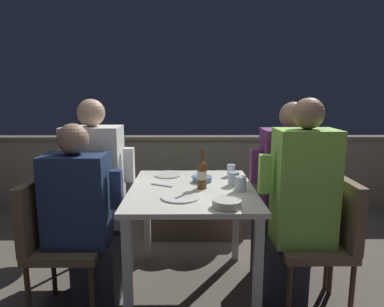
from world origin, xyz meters
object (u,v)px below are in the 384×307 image
chair_left_far (74,214)px  chair_right_near (327,231)px  person_navy_jumper (83,219)px  chair_left_near (53,232)px  person_purple_stripe (285,194)px  person_green_blouse (298,206)px  person_white_polo (99,193)px  chair_right_far (311,214)px  beer_bottle (202,173)px  potted_plant (59,203)px

chair_left_far → chair_right_near: size_ratio=1.00×
person_navy_jumper → chair_left_far: person_navy_jumper is taller
chair_left_near → person_navy_jumper: size_ratio=0.71×
chair_left_far → person_purple_stripe: person_purple_stripe is taller
person_navy_jumper → person_green_blouse: (1.36, 0.00, 0.08)m
chair_left_near → person_white_polo: size_ratio=0.64×
chair_right_far → person_navy_jumper: bearing=-168.3°
beer_bottle → chair_left_near: bearing=-170.7°
person_green_blouse → beer_bottle: person_green_blouse is taller
potted_plant → chair_left_near: bearing=-71.6°
person_navy_jumper → chair_right_near: person_navy_jumper is taller
person_navy_jumper → chair_right_near: size_ratio=1.41×
person_green_blouse → person_purple_stripe: person_green_blouse is taller
chair_right_far → potted_plant: bearing=166.2°
chair_left_near → person_purple_stripe: 1.60m
person_navy_jumper → beer_bottle: person_navy_jumper is taller
chair_right_far → chair_right_near: bearing=-90.9°
person_navy_jumper → person_white_polo: size_ratio=0.90×
chair_right_far → person_purple_stripe: 0.25m
chair_left_near → potted_plant: (-0.27, 0.82, -0.08)m
chair_left_near → chair_left_far: bearing=85.6°
person_white_polo → beer_bottle: 0.77m
chair_right_far → chair_left_near: bearing=-169.6°
chair_right_near → person_purple_stripe: 0.40m
person_purple_stripe → beer_bottle: 0.66m
chair_left_far → person_purple_stripe: (1.53, -0.00, 0.15)m
chair_right_near → chair_right_far: (0.01, 0.32, 0.00)m
chair_right_near → person_purple_stripe: size_ratio=0.65×
chair_right_near → person_green_blouse: 0.26m
beer_bottle → person_white_polo: bearing=167.2°
chair_left_far → person_white_polo: person_white_polo is taller
chair_left_far → person_white_polo: 0.25m
chair_right_far → beer_bottle: beer_bottle is taller
person_navy_jumper → person_white_polo: bearing=86.4°
person_purple_stripe → chair_left_far: bearing=180.0°
person_white_polo → chair_right_far: (1.53, -0.00, -0.16)m
person_green_blouse → chair_right_far: size_ratio=1.59×
beer_bottle → person_green_blouse: bearing=-14.2°
chair_left_near → person_green_blouse: size_ratio=0.63×
person_green_blouse → chair_right_far: 0.41m
person_green_blouse → chair_left_far: bearing=168.2°
person_green_blouse → potted_plant: (-1.83, 0.82, -0.25)m
person_purple_stripe → person_white_polo: bearing=180.0°
chair_right_near → person_purple_stripe: bearing=120.7°
chair_left_near → chair_left_far: 0.32m
person_white_polo → chair_right_far: 1.54m
chair_left_far → beer_bottle: beer_bottle is taller
person_white_polo → chair_right_near: bearing=-11.8°
chair_right_near → beer_bottle: 0.88m
person_navy_jumper → potted_plant: person_navy_jumper is taller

